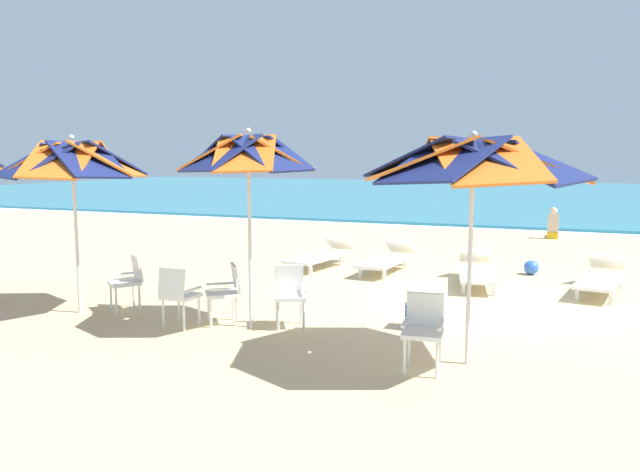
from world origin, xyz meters
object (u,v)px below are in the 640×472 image
Objects in this scene: plastic_chair_1 at (226,290)px; sun_lounger_1 at (477,270)px; beach_umbrella_2 at (73,161)px; beach_ball at (531,268)px; sun_lounger_2 at (387,259)px; beach_umbrella_0 at (473,162)px; plastic_chair_0 at (423,327)px; plastic_chair_2 at (178,293)px; beachgoer_seated at (553,228)px; plastic_chair_3 at (289,292)px; sun_lounger_3 at (321,255)px; cooler_box at (425,315)px; plastic_chair_4 at (129,279)px; sun_lounger_0 at (601,277)px; beach_umbrella_1 at (249,156)px.

plastic_chair_1 reaches higher than sun_lounger_1.
beach_umbrella_2 is 9.23× the size of beach_ball.
sun_lounger_2 is at bearing 77.30° from plastic_chair_1.
beach_umbrella_0 is 3.10× the size of plastic_chair_0.
beachgoer_seated reaches higher than plastic_chair_2.
plastic_chair_0 is 5.94m from sun_lounger_2.
plastic_chair_3 is 4.64m from sun_lounger_3.
sun_lounger_2 is 4.27m from cooler_box.
plastic_chair_1 is 0.40× the size of sun_lounger_2.
cooler_box is (-0.28, -3.28, -0.08)m from sun_lounger_1.
plastic_chair_0 is 3.59m from plastic_chair_2.
plastic_chair_0 and plastic_chair_3 have the same top height.
plastic_chair_4 is 0.39× the size of sun_lounger_1.
sun_lounger_1 is 1.72m from beach_ball.
sun_lounger_1 is (3.50, 4.50, -0.22)m from plastic_chair_2.
beach_umbrella_0 reaches higher than sun_lounger_1.
beach_umbrella_0 is 3.26m from plastic_chair_3.
plastic_chair_1 is at bearing -140.55° from sun_lounger_0.
plastic_chair_4 is 4.77m from sun_lounger_3.
beach_umbrella_1 is 1.25× the size of sun_lounger_0.
plastic_chair_3 is 0.32× the size of beach_umbrella_2.
sun_lounger_2 is at bearing 2.02° from sun_lounger_3.
sun_lounger_2 is (-4.03, 0.53, 0.00)m from sun_lounger_0.
plastic_chair_4 is 0.94× the size of beachgoer_seated.
plastic_chair_4 is 0.39× the size of sun_lounger_3.
plastic_chair_1 is at bearing 163.96° from plastic_chair_0.
beach_umbrella_2 is at bearing -168.35° from cooler_box.
sun_lounger_0 reaches higher than cooler_box.
sun_lounger_0 is at bearing 42.01° from beach_umbrella_1.
plastic_chair_3 is 0.94× the size of beachgoer_seated.
plastic_chair_1 is 6.61m from sun_lounger_0.
plastic_chair_1 is at bearing 175.66° from beach_umbrella_1.
sun_lounger_0 is 4.43× the size of cooler_box.
plastic_chair_4 reaches higher than sun_lounger_1.
beach_umbrella_0 is 9.11× the size of beach_ball.
sun_lounger_2 is 7.44× the size of beach_ball.
beach_umbrella_0 is at bearing -58.70° from cooler_box.
beachgoer_seated is (3.09, 6.97, 0.01)m from sun_lounger_2.
sun_lounger_1 reaches higher than beach_ball.
plastic_chair_0 is 3.17m from plastic_chair_1.
plastic_chair_4 is at bearing 156.21° from plastic_chair_2.
plastic_chair_0 is 1.73× the size of cooler_box.
sun_lounger_3 is at bearing 88.61° from plastic_chair_2.
plastic_chair_1 is 2.94× the size of beach_ball.
beach_umbrella_0 reaches higher than plastic_chair_3.
beach_umbrella_1 is 3.21× the size of plastic_chair_1.
beach_ball is at bearing 132.83° from sun_lounger_0.
plastic_chair_0 is 1.00× the size of plastic_chair_3.
plastic_chair_0 is 1.72m from cooler_box.
cooler_box is (3.23, 1.22, -0.30)m from plastic_chair_2.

